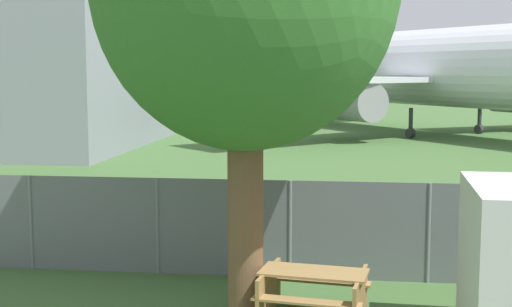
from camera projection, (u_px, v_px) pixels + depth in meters
The scene contains 3 objects.
perimeter_fence at pixel (290, 229), 13.35m from camera, with size 56.07×0.07×1.86m.
airplane at pixel (461, 68), 41.05m from camera, with size 27.31×34.19×13.30m.
picnic_bench_near_cabin at pixel (314, 289), 11.23m from camera, with size 1.86×1.63×0.76m.
Camera 1 is at (0.96, -3.50, 3.91)m, focal length 50.00 mm.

